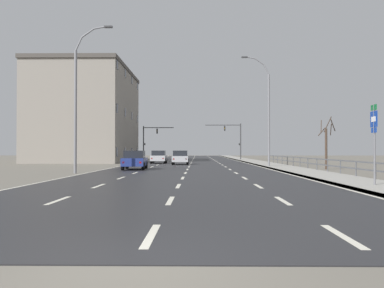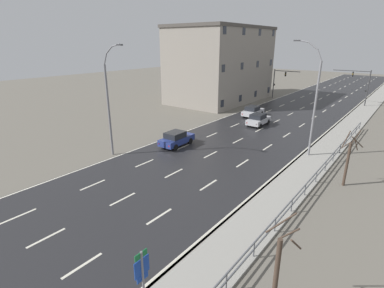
% 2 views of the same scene
% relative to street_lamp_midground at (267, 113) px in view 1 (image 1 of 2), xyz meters
% --- Properties ---
extents(ground_plane, '(160.00, 160.00, 0.12)m').
position_rel_street_lamp_midground_xyz_m(ground_plane, '(-7.42, 13.50, -5.22)').
color(ground_plane, '#666056').
extents(road_asphalt_strip, '(14.00, 120.00, 0.03)m').
position_rel_street_lamp_midground_xyz_m(road_asphalt_strip, '(-7.42, 25.50, -5.15)').
color(road_asphalt_strip, '#232326').
rests_on(road_asphalt_strip, ground).
extents(sidewalk_right, '(3.00, 120.00, 0.12)m').
position_rel_street_lamp_midground_xyz_m(sidewalk_right, '(1.01, 25.50, -5.10)').
color(sidewalk_right, gray).
rests_on(sidewalk_right, ground).
extents(guardrail, '(0.07, 39.67, 1.00)m').
position_rel_street_lamp_midground_xyz_m(guardrail, '(2.43, -6.86, -4.45)').
color(guardrail, '#515459').
rests_on(guardrail, ground).
extents(street_lamp_midground, '(2.68, 0.24, 10.58)m').
position_rel_street_lamp_midground_xyz_m(street_lamp_midground, '(0.00, 0.00, 0.00)').
color(street_lamp_midground, slate).
rests_on(street_lamp_midground, ground).
extents(street_lamp_left_bank, '(2.65, 0.24, 10.24)m').
position_rel_street_lamp_midground_xyz_m(street_lamp_left_bank, '(-14.84, -11.22, -0.17)').
color(street_lamp_left_bank, slate).
rests_on(street_lamp_left_bank, ground).
extents(highway_sign, '(0.09, 0.68, 3.57)m').
position_rel_street_lamp_midground_xyz_m(highway_sign, '(0.97, -22.12, -2.87)').
color(highway_sign, slate).
rests_on(highway_sign, ground).
extents(traffic_signal_right, '(5.90, 0.36, 6.03)m').
position_rel_street_lamp_midground_xyz_m(traffic_signal_right, '(-0.65, 29.56, -1.13)').
color(traffic_signal_right, '#38383A').
rests_on(traffic_signal_right, ground).
extents(traffic_signal_left, '(4.95, 0.36, 5.51)m').
position_rel_street_lamp_midground_xyz_m(traffic_signal_left, '(-14.39, 27.72, -1.51)').
color(traffic_signal_left, '#38383A').
rests_on(traffic_signal_left, ground).
extents(car_distant, '(1.87, 4.12, 1.57)m').
position_rel_street_lamp_midground_xyz_m(car_distant, '(-11.32, 11.18, -4.36)').
color(car_distant, '#B7B7BC').
rests_on(car_distant, ground).
extents(car_far_right, '(1.88, 4.12, 1.57)m').
position_rel_street_lamp_midground_xyz_m(car_far_right, '(-8.54, 7.22, -4.36)').
color(car_far_right, '#B7B7BC').
rests_on(car_far_right, ground).
extents(car_mid_centre, '(1.94, 4.16, 1.57)m').
position_rel_street_lamp_midground_xyz_m(car_mid_centre, '(-11.76, -5.52, -4.36)').
color(car_mid_centre, navy).
rests_on(car_mid_centre, ground).
extents(brick_building, '(11.94, 20.04, 13.09)m').
position_rel_street_lamp_midground_xyz_m(brick_building, '(-22.20, 19.34, 1.39)').
color(brick_building, gray).
rests_on(brick_building, ground).
extents(bare_tree_mid, '(1.47, 1.61, 4.46)m').
position_rel_street_lamp_midground_xyz_m(bare_tree_mid, '(4.23, -4.58, -3.10)').
color(bare_tree_mid, '#423328').
rests_on(bare_tree_mid, ground).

